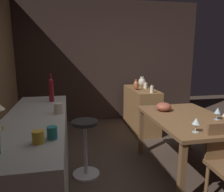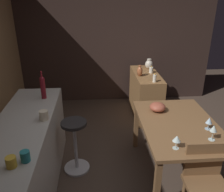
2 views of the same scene
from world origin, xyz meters
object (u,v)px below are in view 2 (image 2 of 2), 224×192
(wine_glass_right, at_px, (209,121))
(cup_mustard, at_px, (11,162))
(bar_stool, at_px, (75,145))
(pillar_candle_tall, at_px, (151,70))
(sideboard_cabinet, at_px, (145,94))
(cup_cream, at_px, (44,115))
(cup_teal, at_px, (25,156))
(wine_glass_left, at_px, (214,129))
(fruit_bowl, at_px, (158,107))
(chair_near_window, at_px, (206,182))
(vase_ceramic_ivory, at_px, (149,64))
(dining_table, at_px, (178,129))
(wine_glass_center, at_px, (177,139))
(pillar_candle_short, at_px, (155,78))
(vase_copper, at_px, (140,71))
(wine_bottle_ruby, at_px, (43,87))

(wine_glass_right, relative_size, cup_mustard, 1.24)
(bar_stool, height_order, cup_mustard, cup_mustard)
(pillar_candle_tall, bearing_deg, sideboard_cabinet, 112.93)
(cup_cream, relative_size, cup_teal, 1.16)
(wine_glass_left, bearing_deg, fruit_bowl, 29.82)
(chair_near_window, distance_m, vase_ceramic_ivory, 2.71)
(bar_stool, bearing_deg, fruit_bowl, -81.18)
(dining_table, xyz_separation_m, vase_ceramic_ivory, (1.97, -0.07, 0.26))
(sideboard_cabinet, bearing_deg, fruit_bowl, 174.06)
(wine_glass_center, bearing_deg, pillar_candle_short, -6.56)
(sideboard_cabinet, xyz_separation_m, wine_glass_right, (-1.82, -0.32, 0.44))
(sideboard_cabinet, distance_m, cup_teal, 2.93)
(pillar_candle_short, relative_size, vase_ceramic_ivory, 0.76)
(wine_glass_right, xyz_separation_m, pillar_candle_short, (1.38, 0.29, 0.04))
(sideboard_cabinet, bearing_deg, wine_glass_right, -170.04)
(sideboard_cabinet, bearing_deg, pillar_candle_tall, -67.07)
(wine_glass_right, distance_m, fruit_bowl, 0.67)
(wine_glass_left, xyz_separation_m, wine_glass_right, (0.21, -0.06, -0.03))
(bar_stool, relative_size, wine_glass_right, 4.87)
(cup_teal, bearing_deg, pillar_candle_tall, -33.13)
(sideboard_cabinet, distance_m, fruit_bowl, 1.40)
(dining_table, bearing_deg, cup_mustard, 116.61)
(wine_glass_left, height_order, pillar_candle_tall, pillar_candle_tall)
(vase_ceramic_ivory, bearing_deg, fruit_bowl, 171.46)
(cup_teal, xyz_separation_m, pillar_candle_tall, (2.48, -1.62, -0.07))
(vase_ceramic_ivory, bearing_deg, pillar_candle_short, 174.39)
(vase_copper, xyz_separation_m, vase_ceramic_ivory, (0.43, -0.26, -0.00))
(wine_glass_right, bearing_deg, chair_near_window, 157.35)
(dining_table, xyz_separation_m, vase_copper, (1.54, 0.20, 0.26))
(bar_stool, distance_m, pillar_candle_tall, 2.08)
(wine_glass_right, height_order, pillar_candle_tall, pillar_candle_tall)
(sideboard_cabinet, xyz_separation_m, cup_cream, (-1.75, 1.51, 0.54))
(dining_table, xyz_separation_m, cup_cream, (-0.08, 1.55, 0.30))
(wine_glass_left, height_order, wine_glass_center, wine_glass_left)
(dining_table, xyz_separation_m, wine_glass_left, (-0.37, -0.22, 0.22))
(dining_table, height_order, cup_cream, cup_cream)
(wine_glass_right, relative_size, wine_glass_center, 1.00)
(wine_glass_right, xyz_separation_m, cup_cream, (0.08, 1.83, 0.11))
(dining_table, height_order, cup_mustard, cup_mustard)
(fruit_bowl, bearing_deg, vase_copper, 0.75)
(bar_stool, distance_m, wine_glass_center, 1.33)
(cup_teal, relative_size, pillar_candle_tall, 0.85)
(wine_glass_center, distance_m, fruit_bowl, 0.82)
(wine_glass_left, distance_m, pillar_candle_tall, 2.08)
(bar_stool, distance_m, cup_cream, 0.69)
(wine_glass_right, distance_m, wine_bottle_ruby, 2.06)
(pillar_candle_short, bearing_deg, bar_stool, 130.02)
(cup_mustard, bearing_deg, wine_glass_right, -70.77)
(bar_stool, bearing_deg, chair_near_window, -123.55)
(wine_glass_left, xyz_separation_m, pillar_candle_short, (1.59, 0.23, 0.01))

